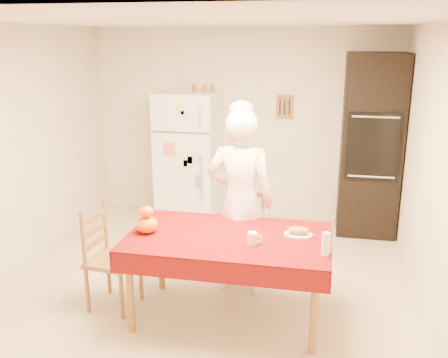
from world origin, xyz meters
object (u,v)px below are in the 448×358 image
(refrigerator, at_px, (189,158))
(oven_cabinet, at_px, (371,146))
(dining_table, at_px, (229,243))
(bread_plate, at_px, (298,235))
(chair_left, at_px, (106,253))
(chair_far, at_px, (243,229))
(wine_glass, at_px, (326,244))
(seated_woman, at_px, (240,202))
(pumpkin_lower, at_px, (147,225))
(coffee_mug, at_px, (252,238))

(refrigerator, relative_size, oven_cabinet, 0.77)
(refrigerator, bearing_deg, dining_table, -66.71)
(bread_plate, bearing_deg, chair_left, -175.43)
(refrigerator, distance_m, oven_cabinet, 2.29)
(refrigerator, xyz_separation_m, oven_cabinet, (2.28, 0.05, 0.25))
(chair_far, xyz_separation_m, wine_glass, (0.81, -1.03, 0.34))
(chair_left, bearing_deg, oven_cabinet, -39.34)
(bread_plate, bearing_deg, oven_cabinet, 71.88)
(chair_far, bearing_deg, seated_woman, -85.54)
(refrigerator, xyz_separation_m, pumpkin_lower, (0.29, -2.35, -0.02))
(dining_table, height_order, seated_woman, seated_woman)
(seated_woman, height_order, bread_plate, seated_woman)
(oven_cabinet, height_order, coffee_mug, oven_cabinet)
(dining_table, relative_size, chair_far, 1.79)
(chair_far, height_order, bread_plate, chair_far)
(dining_table, height_order, chair_left, chair_left)
(bread_plate, bearing_deg, pumpkin_lower, -171.80)
(chair_left, distance_m, pumpkin_lower, 0.53)
(refrigerator, bearing_deg, seated_woman, -60.46)
(coffee_mug, bearing_deg, dining_table, 149.32)
(seated_woman, xyz_separation_m, wine_glass, (0.79, -0.75, -0.04))
(wine_glass, bearing_deg, refrigerator, 125.51)
(refrigerator, xyz_separation_m, bread_plate, (1.56, -2.17, -0.08))
(refrigerator, bearing_deg, wine_glass, -54.49)
(oven_cabinet, relative_size, wine_glass, 12.50)
(coffee_mug, relative_size, bread_plate, 0.42)
(oven_cabinet, distance_m, chair_far, 2.08)
(chair_far, bearing_deg, coffee_mug, -75.39)
(refrigerator, height_order, oven_cabinet, oven_cabinet)
(dining_table, distance_m, coffee_mug, 0.28)
(chair_left, xyz_separation_m, pumpkin_lower, (0.41, -0.05, 0.33))
(refrigerator, distance_m, pumpkin_lower, 2.37)
(oven_cabinet, bearing_deg, coffee_mug, -113.62)
(dining_table, distance_m, bread_plate, 0.59)
(chair_far, height_order, wine_glass, chair_far)
(dining_table, height_order, chair_far, chair_far)
(oven_cabinet, distance_m, bread_plate, 2.35)
(chair_far, bearing_deg, pumpkin_lower, -126.68)
(pumpkin_lower, xyz_separation_m, bread_plate, (1.27, 0.18, -0.06))
(pumpkin_lower, bearing_deg, chair_far, 52.32)
(seated_woman, bearing_deg, chair_left, 30.12)
(seated_woman, xyz_separation_m, coffee_mug, (0.21, -0.67, -0.07))
(dining_table, relative_size, coffee_mug, 17.00)
(dining_table, bearing_deg, chair_far, 90.73)
(seated_woman, bearing_deg, oven_cabinet, -121.99)
(refrigerator, relative_size, chair_left, 1.79)
(chair_far, xyz_separation_m, seated_woman, (0.02, -0.28, 0.38))
(coffee_mug, distance_m, wine_glass, 0.58)
(chair_left, bearing_deg, chair_far, -46.29)
(refrigerator, height_order, chair_far, refrigerator)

